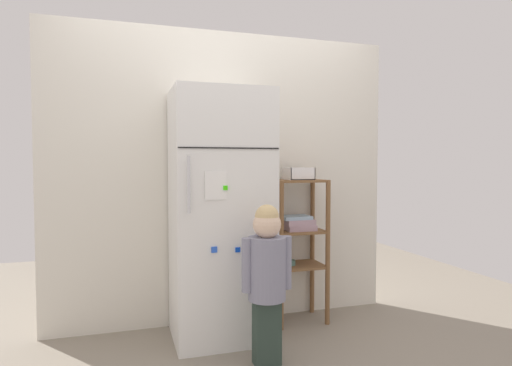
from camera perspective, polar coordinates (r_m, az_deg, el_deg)
The scene contains 6 objects.
ground_plane at distance 3.27m, azimuth -2.59°, elevation -19.42°, with size 6.00×6.00×0.00m, color gray.
kitchen_wall_back at distance 3.35m, azimuth -4.06°, elevation 0.71°, with size 2.68×0.03×2.23m, color silver.
refrigerator at distance 3.04m, azimuth -4.68°, elevation -4.21°, with size 0.67×0.60×1.73m.
child_standing at distance 2.66m, azimuth 1.43°, elevation -11.13°, with size 0.32×0.23×0.98m.
pantry_shelf_unit at distance 3.37m, azimuth 5.50°, elevation -6.76°, with size 0.41×0.31×1.10m.
fruit_bin at distance 3.34m, azimuth 5.76°, elevation 1.11°, with size 0.20×0.19×0.09m.
Camera 1 is at (-0.76, -2.93, 1.23)m, focal length 30.35 mm.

